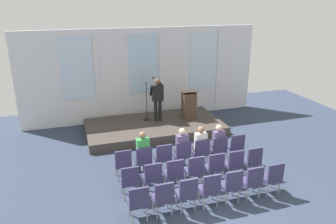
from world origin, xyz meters
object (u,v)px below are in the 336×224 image
at_px(chair_r1_c1, 152,176).
at_px(chair_r2_c6, 272,176).
at_px(speaker, 158,97).
at_px(mic_stand, 147,112).
at_px(lectern, 189,105).
at_px(chair_r2_c3, 210,188).
at_px(audience_r0_c3, 181,146).
at_px(chair_r1_c5, 234,162).
at_px(chair_r2_c4, 231,184).
at_px(chair_r1_c2, 174,172).
at_px(audience_r0_c4, 200,144).
at_px(chair_r2_c2, 187,192).
at_px(chair_r1_c6, 252,159).
at_px(chair_r0_c3, 182,153).
at_px(chair_r0_c5, 219,148).
at_px(chair_r0_c6, 236,145).
at_px(chair_r2_c1, 163,196).
at_px(chair_r2_c5, 252,180).
at_px(audience_r0_c1, 143,151).
at_px(chair_r0_c0, 123,162).
at_px(chair_r1_c0, 130,179).
at_px(chair_r0_c2, 163,156).
at_px(chair_r2_c0, 138,201).
at_px(audience_r0_c5, 218,141).
at_px(chair_r1_c3, 195,169).
at_px(chair_r1_c4, 215,165).
at_px(chair_r0_c4, 201,151).
at_px(chair_r0_c1, 143,159).

bearing_deg(chair_r1_c1, chair_r2_c6, -18.07).
xyz_separation_m(speaker, mic_stand, (-0.39, 0.22, -0.66)).
relative_size(lectern, chair_r2_c3, 1.23).
height_order(audience_r0_c3, chair_r1_c5, audience_r0_c3).
bearing_deg(chair_r1_c5, chair_r2_c4, -121.51).
relative_size(audience_r0_c3, chair_r1_c2, 1.41).
relative_size(audience_r0_c4, chair_r2_c2, 1.39).
relative_size(chair_r1_c1, chair_r1_c6, 1.00).
relative_size(chair_r0_c3, chair_r0_c5, 1.00).
distance_m(lectern, chair_r1_c5, 4.31).
xyz_separation_m(speaker, audience_r0_c3, (-0.21, -3.32, -0.59)).
bearing_deg(chair_r0_c5, chair_r1_c5, -90.00).
height_order(chair_r0_c6, chair_r2_c1, same).
height_order(chair_r1_c6, chair_r2_c1, same).
height_order(audience_r0_c3, chair_r2_c2, audience_r0_c3).
bearing_deg(chair_r2_c5, audience_r0_c1, 139.69).
height_order(chair_r0_c0, chair_r1_c0, same).
bearing_deg(chair_r2_c6, chair_r0_c2, 140.80).
height_order(chair_r1_c0, chair_r2_c0, same).
xyz_separation_m(chair_r0_c6, chair_r2_c2, (-2.40, -1.96, 0.00)).
bearing_deg(audience_r0_c5, chair_r1_c0, -160.52).
xyz_separation_m(chair_r1_c0, chair_r1_c6, (3.60, 0.00, 0.00)).
distance_m(chair_r1_c0, chair_r2_c3, 2.05).
xyz_separation_m(chair_r0_c3, chair_r1_c2, (-0.60, -0.98, 0.00)).
bearing_deg(chair_r1_c0, audience_r0_c5, 19.48).
bearing_deg(mic_stand, chair_r0_c3, -87.16).
relative_size(chair_r2_c3, chair_r2_c6, 1.00).
relative_size(lectern, chair_r2_c6, 1.23).
relative_size(chair_r2_c4, chair_r2_c5, 1.00).
bearing_deg(audience_r0_c4, chair_r0_c5, -7.77).
height_order(audience_r0_c1, chair_r2_c2, audience_r0_c1).
bearing_deg(chair_r1_c2, chair_r1_c3, 0.00).
bearing_deg(chair_r2_c5, chair_r1_c1, 157.82).
height_order(chair_r1_c4, chair_r2_c1, same).
distance_m(chair_r2_c1, chair_r2_c2, 0.60).
bearing_deg(audience_r0_c3, audience_r0_c5, 0.08).
height_order(chair_r0_c4, chair_r1_c6, same).
distance_m(audience_r0_c5, chair_r2_c5, 2.05).
distance_m(speaker, chair_r2_c0, 5.78).
xyz_separation_m(lectern, chair_r2_c5, (-0.29, -5.26, -0.35)).
bearing_deg(chair_r1_c0, chair_r1_c2, 0.00).
bearing_deg(speaker, chair_r0_c6, -64.91).
relative_size(lectern, chair_r0_c1, 1.23).
distance_m(lectern, chair_r1_c2, 4.78).
bearing_deg(audience_r0_c3, chair_r0_c6, -2.57).
relative_size(audience_r0_c1, chair_r2_c2, 1.46).
relative_size(chair_r0_c1, chair_r2_c5, 1.00).
xyz_separation_m(mic_stand, chair_r1_c1, (-1.02, -4.60, -0.13)).
distance_m(chair_r0_c3, chair_r2_c3, 1.96).
height_order(chair_r1_c6, chair_r2_c0, same).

